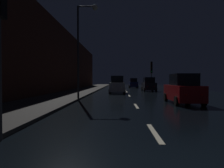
# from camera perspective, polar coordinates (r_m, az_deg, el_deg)

# --- Properties ---
(ground) EXTENTS (25.42, 84.00, 0.02)m
(ground) POSITION_cam_1_polar(r_m,az_deg,el_deg) (27.48, 4.29, -2.27)
(ground) COLOR black
(sidewalk_left) EXTENTS (4.40, 84.00, 0.15)m
(sidewalk_left) POSITION_cam_1_polar(r_m,az_deg,el_deg) (27.98, -9.16, -2.04)
(sidewalk_left) COLOR #33302D
(sidewalk_left) RESTS_ON ground
(building_facade_left) EXTENTS (0.80, 63.00, 9.00)m
(building_facade_left) POSITION_cam_1_polar(r_m,az_deg,el_deg) (25.38, -16.57, 7.61)
(building_facade_left) COLOR #472319
(building_facade_left) RESTS_ON ground
(lane_centerline) EXTENTS (0.16, 31.52, 0.01)m
(lane_centerline) POSITION_cam_1_polar(r_m,az_deg,el_deg) (21.77, 4.89, -3.12)
(lane_centerline) COLOR beige
(lane_centerline) RESTS_ON ground
(traffic_light_far_right) EXTENTS (0.32, 0.46, 4.62)m
(traffic_light_far_right) POSITION_cam_1_polar(r_m,az_deg,el_deg) (31.72, 11.66, 4.22)
(traffic_light_far_right) COLOR #38383A
(traffic_light_far_right) RESTS_ON ground
(streetlamp_overhead) EXTENTS (1.70, 0.44, 7.72)m
(streetlamp_overhead) POSITION_cam_1_polar(r_m,az_deg,el_deg) (16.15, -8.53, 13.44)
(streetlamp_overhead) COLOR #2D2D30
(streetlamp_overhead) RESTS_ON ground
(car_approaching_headlights) EXTENTS (1.99, 4.32, 2.17)m
(car_approaching_headlights) POSITION_cam_1_polar(r_m,az_deg,el_deg) (24.35, 1.54, -0.34)
(car_approaching_headlights) COLOR silver
(car_approaching_headlights) RESTS_ON ground
(car_parked_right_near) EXTENTS (1.90, 4.11, 2.07)m
(car_parked_right_near) POSITION_cam_1_polar(r_m,az_deg,el_deg) (14.31, 20.38, -1.64)
(car_parked_right_near) COLOR maroon
(car_parked_right_near) RESTS_ON ground
(car_parked_right_far) EXTENTS (1.89, 4.08, 2.06)m
(car_parked_right_far) POSITION_cam_1_polar(r_m,az_deg,el_deg) (29.13, 10.90, -0.22)
(car_parked_right_far) COLOR black
(car_parked_right_far) RESTS_ON ground
(car_distant_taillights) EXTENTS (1.88, 4.08, 2.05)m
(car_distant_taillights) POSITION_cam_1_polar(r_m,az_deg,el_deg) (41.50, 6.38, 0.20)
(car_distant_taillights) COLOR #141E51
(car_distant_taillights) RESTS_ON ground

